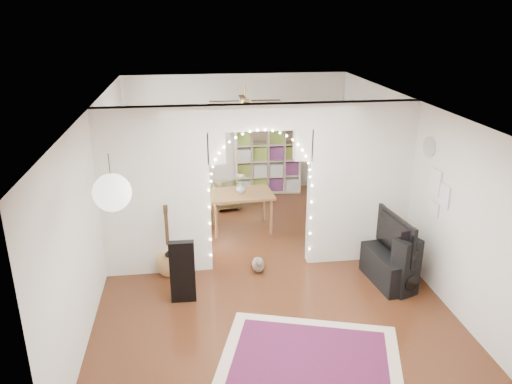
{
  "coord_description": "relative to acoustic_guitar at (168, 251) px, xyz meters",
  "views": [
    {
      "loc": [
        -1.08,
        -7.41,
        4.04
      ],
      "look_at": [
        -0.02,
        0.3,
        1.18
      ],
      "focal_mm": 35.0,
      "sensor_mm": 36.0,
      "label": 1
    }
  ],
  "objects": [
    {
      "name": "acoustic_guitar",
      "position": [
        0.0,
        0.0,
        0.0
      ],
      "size": [
        0.44,
        0.31,
        1.05
      ],
      "rotation": [
        0.0,
        0.0,
        0.42
      ],
      "color": "#AE8645",
      "rests_on": "floor"
    },
    {
      "name": "flower_vase",
      "position": [
        1.33,
        1.67,
        0.39
      ],
      "size": [
        0.19,
        0.19,
        0.19
      ],
      "primitive_type": "imported",
      "rotation": [
        0.0,
        0.0,
        0.06
      ],
      "color": "silver",
      "rests_on": "dining_table"
    },
    {
      "name": "dining_table",
      "position": [
        1.33,
        1.67,
        0.22
      ],
      "size": [
        1.25,
        0.87,
        0.76
      ],
      "rotation": [
        0.0,
        0.0,
        0.06
      ],
      "color": "brown",
      "rests_on": "floor"
    },
    {
      "name": "media_console",
      "position": [
        3.35,
        -0.62,
        -0.21
      ],
      "size": [
        0.51,
        1.04,
        0.5
      ],
      "primitive_type": "cube",
      "rotation": [
        0.0,
        0.0,
        0.12
      ],
      "color": "black",
      "rests_on": "floor"
    },
    {
      "name": "floor",
      "position": [
        1.49,
        0.25,
        -0.46
      ],
      "size": [
        7.5,
        7.5,
        0.0
      ],
      "primitive_type": "plane",
      "color": "black",
      "rests_on": "ground"
    },
    {
      "name": "ceiling",
      "position": [
        1.49,
        0.25,
        2.24
      ],
      "size": [
        5.0,
        7.5,
        0.02
      ],
      "primitive_type": "cube",
      "color": "white",
      "rests_on": "wall_back"
    },
    {
      "name": "floor_speaker",
      "position": [
        3.5,
        -0.97,
        -0.01
      ],
      "size": [
        0.43,
        0.4,
        0.89
      ],
      "rotation": [
        0.0,
        0.0,
        0.37
      ],
      "color": "black",
      "rests_on": "floor"
    },
    {
      "name": "wall_left",
      "position": [
        -1.01,
        0.25,
        0.89
      ],
      "size": [
        0.02,
        7.5,
        2.7
      ],
      "primitive_type": "cube",
      "color": "silver",
      "rests_on": "floor"
    },
    {
      "name": "guitar_case",
      "position": [
        0.23,
        -0.72,
        0.02
      ],
      "size": [
        0.37,
        0.13,
        0.95
      ],
      "primitive_type": "cube",
      "rotation": [
        0.0,
        0.0,
        -0.02
      ],
      "color": "black",
      "rests_on": "floor"
    },
    {
      "name": "window",
      "position": [
        -0.98,
        2.05,
        1.04
      ],
      "size": [
        0.04,
        1.2,
        1.4
      ],
      "primitive_type": "cube",
      "color": "white",
      "rests_on": "wall_left"
    },
    {
      "name": "dining_chair_left",
      "position": [
        0.32,
        1.83,
        -0.22
      ],
      "size": [
        0.5,
        0.52,
        0.47
      ],
      "primitive_type": "imported",
      "rotation": [
        0.0,
        0.0,
        -0.0
      ],
      "color": "brown",
      "rests_on": "floor"
    },
    {
      "name": "wall_clock",
      "position": [
        3.97,
        -0.35,
        1.64
      ],
      "size": [
        0.03,
        0.31,
        0.31
      ],
      "primitive_type": "cylinder",
      "rotation": [
        0.0,
        1.57,
        0.0
      ],
      "color": "white",
      "rests_on": "wall_right"
    },
    {
      "name": "tv",
      "position": [
        3.35,
        -0.62,
        0.35
      ],
      "size": [
        0.27,
        1.08,
        0.62
      ],
      "primitive_type": "imported",
      "rotation": [
        0.0,
        0.0,
        1.69
      ],
      "color": "black",
      "rests_on": "media_console"
    },
    {
      "name": "dining_chair_right",
      "position": [
        1.15,
        2.85,
        -0.19
      ],
      "size": [
        0.64,
        0.66,
        0.54
      ],
      "primitive_type": "imported",
      "rotation": [
        0.0,
        0.0,
        0.11
      ],
      "color": "brown",
      "rests_on": "floor"
    },
    {
      "name": "bookcase",
      "position": [
        2.18,
        3.75,
        0.32
      ],
      "size": [
        1.54,
        0.53,
        1.55
      ],
      "primitive_type": "cube",
      "rotation": [
        0.0,
        0.0,
        -0.1
      ],
      "color": "beige",
      "rests_on": "floor"
    },
    {
      "name": "fairy_lights",
      "position": [
        1.49,
        0.12,
        1.09
      ],
      "size": [
        1.64,
        0.04,
        1.6
      ],
      "primitive_type": null,
      "color": "#FFEABF",
      "rests_on": "divider_wall"
    },
    {
      "name": "tabby_cat",
      "position": [
        1.43,
        -0.02,
        -0.33
      ],
      "size": [
        0.21,
        0.48,
        0.32
      ],
      "rotation": [
        0.0,
        0.0,
        0.0
      ],
      "color": "brown",
      "rests_on": "floor"
    },
    {
      "name": "wall_right",
      "position": [
        3.99,
        0.25,
        0.89
      ],
      "size": [
        0.02,
        7.5,
        2.7
      ],
      "primitive_type": "cube",
      "color": "silver",
      "rests_on": "floor"
    },
    {
      "name": "area_rug",
      "position": [
        1.76,
        -2.25,
        -0.45
      ],
      "size": [
        2.56,
        2.2,
        0.02
      ],
      "primitive_type": "cube",
      "rotation": [
        0.0,
        0.0,
        -0.3
      ],
      "color": "maroon",
      "rests_on": "floor"
    },
    {
      "name": "divider_wall",
      "position": [
        1.49,
        0.25,
        0.97
      ],
      "size": [
        5.0,
        0.2,
        2.7
      ],
      "color": "silver",
      "rests_on": "floor"
    },
    {
      "name": "wall_front",
      "position": [
        1.49,
        -3.5,
        0.89
      ],
      "size": [
        5.0,
        0.02,
        2.7
      ],
      "primitive_type": "cube",
      "color": "silver",
      "rests_on": "floor"
    },
    {
      "name": "picture_frames",
      "position": [
        3.97,
        -0.75,
        1.04
      ],
      "size": [
        0.02,
        0.5,
        0.7
      ],
      "primitive_type": null,
      "color": "white",
      "rests_on": "wall_right"
    },
    {
      "name": "ceiling_fan",
      "position": [
        1.49,
        2.25,
        1.94
      ],
      "size": [
        1.1,
        1.1,
        0.3
      ],
      "primitive_type": null,
      "color": "gold",
      "rests_on": "ceiling"
    },
    {
      "name": "paper_lantern",
      "position": [
        -0.41,
        -2.15,
        1.79
      ],
      "size": [
        0.4,
        0.4,
        0.4
      ],
      "primitive_type": "sphere",
      "color": "white",
      "rests_on": "ceiling"
    },
    {
      "name": "wall_back",
      "position": [
        1.49,
        4.0,
        0.89
      ],
      "size": [
        5.0,
        0.02,
        2.7
      ],
      "primitive_type": "cube",
      "color": "silver",
      "rests_on": "floor"
    }
  ]
}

